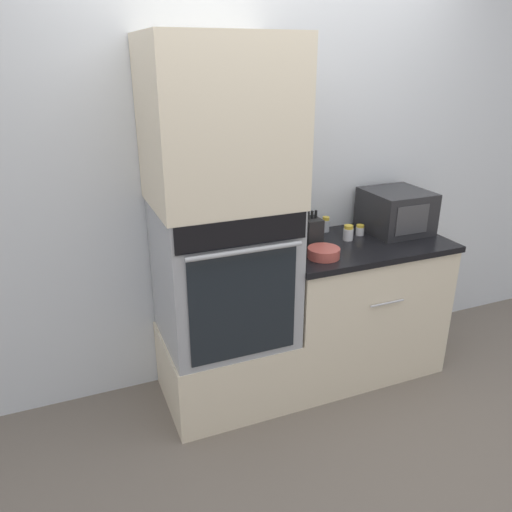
{
  "coord_description": "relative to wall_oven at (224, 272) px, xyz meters",
  "views": [
    {
      "loc": [
        -1.13,
        -2.05,
        1.89
      ],
      "look_at": [
        -0.2,
        0.21,
        0.91
      ],
      "focal_mm": 35.0,
      "sensor_mm": 36.0,
      "label": 1
    }
  ],
  "objects": [
    {
      "name": "oven_cabinet_base",
      "position": [
        -0.0,
        0.0,
        -0.6
      ],
      "size": [
        0.71,
        0.6,
        0.42
      ],
      "color": "beige",
      "rests_on": "ground_plane"
    },
    {
      "name": "microwave",
      "position": [
        1.16,
        0.08,
        0.19
      ],
      "size": [
        0.37,
        0.38,
        0.26
      ],
      "color": "#232326",
      "rests_on": "counter_unit"
    },
    {
      "name": "wall_oven",
      "position": [
        0.0,
        0.0,
        0.0
      ],
      "size": [
        0.68,
        0.64,
        0.78
      ],
      "color": "#9EA0A5",
      "rests_on": "oven_cabinet_base"
    },
    {
      "name": "ground_plane",
      "position": [
        0.35,
        -0.3,
        -0.81
      ],
      "size": [
        12.0,
        12.0,
        0.0
      ],
      "primitive_type": "plane",
      "color": "#6B6056"
    },
    {
      "name": "wall_back",
      "position": [
        0.35,
        0.33,
        0.44
      ],
      "size": [
        8.0,
        0.05,
        2.5
      ],
      "color": "silver",
      "rests_on": "ground_plane"
    },
    {
      "name": "bowl",
      "position": [
        0.53,
        -0.14,
        0.09
      ],
      "size": [
        0.18,
        0.18,
        0.06
      ],
      "color": "#B24C42",
      "rests_on": "counter_unit"
    },
    {
      "name": "counter_unit",
      "position": [
        0.86,
        0.0,
        -0.37
      ],
      "size": [
        1.04,
        0.63,
        0.87
      ],
      "color": "beige",
      "rests_on": "ground_plane"
    },
    {
      "name": "condiment_jar_near",
      "position": [
        0.92,
        0.1,
        0.09
      ],
      "size": [
        0.05,
        0.05,
        0.07
      ],
      "color": "silver",
      "rests_on": "counter_unit"
    },
    {
      "name": "knife_block",
      "position": [
        0.55,
        0.04,
        0.15
      ],
      "size": [
        0.1,
        0.13,
        0.21
      ],
      "color": "black",
      "rests_on": "counter_unit"
    },
    {
      "name": "condiment_jar_mid",
      "position": [
        0.76,
        0.24,
        0.11
      ],
      "size": [
        0.05,
        0.05,
        0.1
      ],
      "color": "silver",
      "rests_on": "counter_unit"
    },
    {
      "name": "condiment_jar_far",
      "position": [
        0.8,
        0.05,
        0.1
      ],
      "size": [
        0.06,
        0.06,
        0.09
      ],
      "color": "silver",
      "rests_on": "counter_unit"
    },
    {
      "name": "oven_cabinet_upper",
      "position": [
        -0.0,
        0.0,
        0.79
      ],
      "size": [
        0.71,
        0.6,
        0.8
      ],
      "color": "beige",
      "rests_on": "wall_oven"
    }
  ]
}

